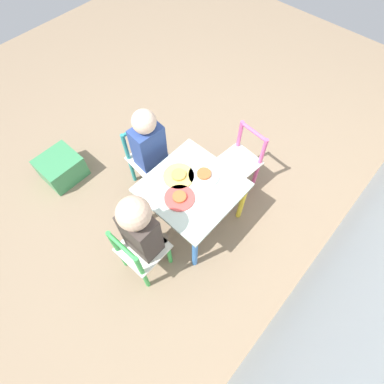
{
  "coord_description": "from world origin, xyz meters",
  "views": [
    {
      "loc": [
        0.73,
        0.66,
        1.98
      ],
      "look_at": [
        0.0,
        0.0,
        0.36
      ],
      "focal_mm": 28.0,
      "sensor_mm": 36.0,
      "label": 1
    }
  ],
  "objects_px": {
    "plate_right": "(179,198)",
    "plate_left": "(204,175)",
    "chair_teal": "(148,159)",
    "plate_front": "(179,176)",
    "chair_green": "(141,252)",
    "chair_pink": "(240,162)",
    "child_right": "(142,230)",
    "kids_table": "(192,192)",
    "child_front": "(150,147)",
    "storage_bin": "(61,168)"
  },
  "relations": [
    {
      "from": "plate_left",
      "to": "chair_teal",
      "type": "bearing_deg",
      "value": -81.79
    },
    {
      "from": "child_front",
      "to": "child_right",
      "type": "xyz_separation_m",
      "value": [
        0.45,
        0.42,
        0.04
      ]
    },
    {
      "from": "chair_pink",
      "to": "child_right",
      "type": "relative_size",
      "value": 0.66
    },
    {
      "from": "kids_table",
      "to": "child_right",
      "type": "xyz_separation_m",
      "value": [
        0.41,
        0.01,
        0.12
      ]
    },
    {
      "from": "chair_green",
      "to": "child_right",
      "type": "xyz_separation_m",
      "value": [
        -0.06,
        -0.0,
        0.22
      ]
    },
    {
      "from": "kids_table",
      "to": "child_front",
      "type": "xyz_separation_m",
      "value": [
        -0.04,
        -0.41,
        0.08
      ]
    },
    {
      "from": "child_front",
      "to": "plate_front",
      "type": "relative_size",
      "value": 3.77
    },
    {
      "from": "chair_pink",
      "to": "child_right",
      "type": "xyz_separation_m",
      "value": [
        0.88,
        -0.04,
        0.22
      ]
    },
    {
      "from": "chair_pink",
      "to": "plate_front",
      "type": "bearing_deg",
      "value": -103.02
    },
    {
      "from": "kids_table",
      "to": "child_front",
      "type": "relative_size",
      "value": 0.74
    },
    {
      "from": "chair_green",
      "to": "plate_left",
      "type": "bearing_deg",
      "value": -90.17
    },
    {
      "from": "chair_green",
      "to": "plate_right",
      "type": "distance_m",
      "value": 0.4
    },
    {
      "from": "chair_pink",
      "to": "storage_bin",
      "type": "distance_m",
      "value": 1.37
    },
    {
      "from": "storage_bin",
      "to": "child_right",
      "type": "bearing_deg",
      "value": 89.07
    },
    {
      "from": "chair_teal",
      "to": "chair_green",
      "type": "bearing_deg",
      "value": -131.86
    },
    {
      "from": "chair_green",
      "to": "plate_left",
      "type": "distance_m",
      "value": 0.61
    },
    {
      "from": "plate_right",
      "to": "plate_left",
      "type": "xyz_separation_m",
      "value": [
        -0.22,
        0.0,
        0.0
      ]
    },
    {
      "from": "chair_green",
      "to": "child_front",
      "type": "distance_m",
      "value": 0.68
    },
    {
      "from": "chair_teal",
      "to": "plate_front",
      "type": "bearing_deg",
      "value": -91.67
    },
    {
      "from": "chair_pink",
      "to": "child_front",
      "type": "distance_m",
      "value": 0.65
    },
    {
      "from": "child_front",
      "to": "plate_right",
      "type": "bearing_deg",
      "value": -104.84
    },
    {
      "from": "kids_table",
      "to": "plate_left",
      "type": "relative_size",
      "value": 2.79
    },
    {
      "from": "chair_pink",
      "to": "plate_left",
      "type": "height_order",
      "value": "chair_pink"
    },
    {
      "from": "plate_right",
      "to": "storage_bin",
      "type": "distance_m",
      "value": 1.1
    },
    {
      "from": "chair_green",
      "to": "kids_table",
      "type": "bearing_deg",
      "value": -90.0
    },
    {
      "from": "child_front",
      "to": "child_right",
      "type": "distance_m",
      "value": 0.62
    },
    {
      "from": "chair_pink",
      "to": "plate_left",
      "type": "xyz_separation_m",
      "value": [
        0.36,
        -0.04,
        0.18
      ]
    },
    {
      "from": "chair_pink",
      "to": "chair_teal",
      "type": "bearing_deg",
      "value": -134.99
    },
    {
      "from": "child_right",
      "to": "child_front",
      "type": "bearing_deg",
      "value": -48.3
    },
    {
      "from": "child_front",
      "to": "plate_right",
      "type": "relative_size",
      "value": 4.04
    },
    {
      "from": "chair_teal",
      "to": "chair_green",
      "type": "distance_m",
      "value": 0.7
    },
    {
      "from": "plate_left",
      "to": "child_right",
      "type": "bearing_deg",
      "value": 0.69
    },
    {
      "from": "plate_front",
      "to": "plate_left",
      "type": "xyz_separation_m",
      "value": [
        -0.11,
        0.11,
        0.0
      ]
    },
    {
      "from": "chair_teal",
      "to": "plate_right",
      "type": "bearing_deg",
      "value": -103.02
    },
    {
      "from": "chair_teal",
      "to": "plate_left",
      "type": "height_order",
      "value": "chair_teal"
    },
    {
      "from": "kids_table",
      "to": "plate_left",
      "type": "distance_m",
      "value": 0.13
    },
    {
      "from": "child_front",
      "to": "plate_front",
      "type": "bearing_deg",
      "value": -92.02
    },
    {
      "from": "child_right",
      "to": "plate_right",
      "type": "relative_size",
      "value": 4.3
    },
    {
      "from": "chair_teal",
      "to": "plate_right",
      "type": "distance_m",
      "value": 0.53
    },
    {
      "from": "child_right",
      "to": "chair_green",
      "type": "bearing_deg",
      "value": 90.0
    },
    {
      "from": "chair_teal",
      "to": "child_front",
      "type": "relative_size",
      "value": 0.7
    },
    {
      "from": "chair_green",
      "to": "child_front",
      "type": "xyz_separation_m",
      "value": [
        -0.51,
        -0.42,
        0.18
      ]
    },
    {
      "from": "chair_pink",
      "to": "plate_right",
      "type": "bearing_deg",
      "value": -88.96
    },
    {
      "from": "child_right",
      "to": "plate_left",
      "type": "height_order",
      "value": "child_right"
    },
    {
      "from": "child_right",
      "to": "storage_bin",
      "type": "relative_size",
      "value": 2.68
    },
    {
      "from": "child_right",
      "to": "plate_right",
      "type": "bearing_deg",
      "value": -89.67
    },
    {
      "from": "child_front",
      "to": "chair_pink",
      "type": "bearing_deg",
      "value": -41.04
    },
    {
      "from": "child_right",
      "to": "chair_teal",
      "type": "bearing_deg",
      "value": -44.73
    },
    {
      "from": "plate_left",
      "to": "kids_table",
      "type": "bearing_deg",
      "value": -0.0
    },
    {
      "from": "chair_pink",
      "to": "plate_left",
      "type": "bearing_deg",
      "value": -91.68
    }
  ]
}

